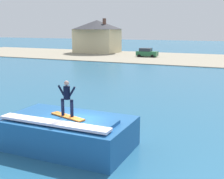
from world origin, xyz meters
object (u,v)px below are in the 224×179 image
house_with_chimney (97,34)px  surfboard (68,116)px  car_near_shore (147,53)px  wave_crest (67,132)px  surfer (67,96)px

house_with_chimney → surfboard: bearing=-64.6°
car_near_shore → house_with_chimney: (-14.00, 5.32, 3.53)m
wave_crest → house_with_chimney: size_ratio=0.54×
surfboard → house_with_chimney: (-24.74, 52.20, 2.73)m
wave_crest → car_near_shore: car_near_shore is taller
car_near_shore → house_with_chimney: size_ratio=0.36×
wave_crest → car_near_shore: bearing=102.7°
house_with_chimney → surfer: bearing=-64.6°
surfboard → wave_crest: bearing=129.5°
house_with_chimney → car_near_shore: bearing=-20.8°
wave_crest → surfboard: (0.23, -0.28, 0.94)m
surfboard → surfer: 1.01m
car_near_shore → house_with_chimney: bearing=159.2°
surfboard → house_with_chimney: 57.83m
wave_crest → car_near_shore: (-10.51, 46.59, 0.14)m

